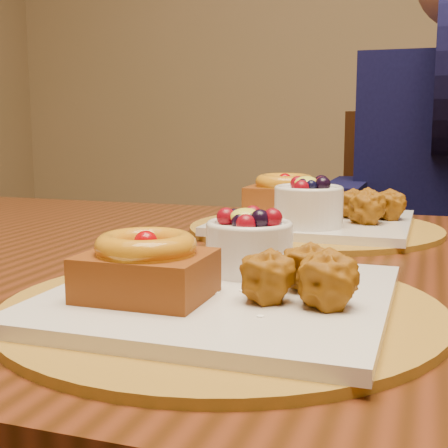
{
  "coord_description": "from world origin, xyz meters",
  "views": [
    {
      "loc": [
        0.06,
        -0.63,
        0.91
      ],
      "look_at": [
        -0.12,
        -0.09,
        0.82
      ],
      "focal_mm": 50.0,
      "sensor_mm": 36.0,
      "label": 1
    }
  ],
  "objects_px": {
    "dining_table": "(280,323)",
    "chair_far": "(397,283)",
    "place_setting_far": "(312,214)",
    "place_setting_near": "(221,286)"
  },
  "relations": [
    {
      "from": "place_setting_near",
      "to": "place_setting_far",
      "type": "distance_m",
      "value": 0.43
    },
    {
      "from": "dining_table",
      "to": "chair_far",
      "type": "height_order",
      "value": "chair_far"
    },
    {
      "from": "dining_table",
      "to": "place_setting_far",
      "type": "height_order",
      "value": "place_setting_far"
    },
    {
      "from": "place_setting_near",
      "to": "chair_far",
      "type": "height_order",
      "value": "chair_far"
    },
    {
      "from": "chair_far",
      "to": "place_setting_far",
      "type": "bearing_deg",
      "value": -75.35
    },
    {
      "from": "place_setting_near",
      "to": "dining_table",
      "type": "bearing_deg",
      "value": 89.41
    },
    {
      "from": "place_setting_near",
      "to": "chair_far",
      "type": "bearing_deg",
      "value": 84.78
    },
    {
      "from": "place_setting_near",
      "to": "place_setting_far",
      "type": "xyz_separation_m",
      "value": [
        -0.0,
        0.43,
        0.01
      ]
    },
    {
      "from": "place_setting_near",
      "to": "chair_far",
      "type": "xyz_separation_m",
      "value": [
        0.1,
        1.07,
        -0.25
      ]
    },
    {
      "from": "place_setting_far",
      "to": "chair_far",
      "type": "xyz_separation_m",
      "value": [
        0.1,
        0.64,
        -0.25
      ]
    }
  ]
}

